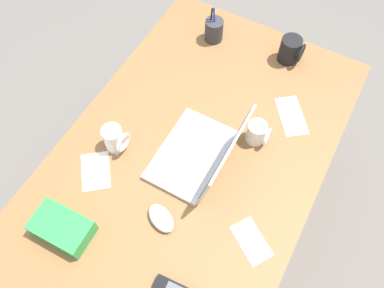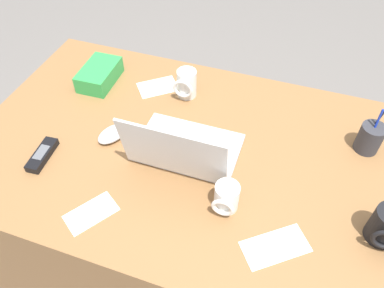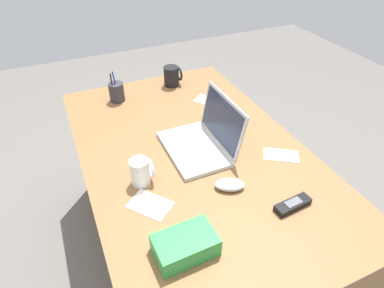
% 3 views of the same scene
% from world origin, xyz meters
% --- Properties ---
extents(ground_plane, '(6.00, 6.00, 0.00)m').
position_xyz_m(ground_plane, '(0.00, 0.00, 0.00)').
color(ground_plane, slate).
extents(desk, '(1.45, 0.91, 0.72)m').
position_xyz_m(desk, '(0.00, 0.00, 0.36)').
color(desk, olive).
rests_on(desk, ground).
extents(laptop, '(0.33, 0.26, 0.22)m').
position_xyz_m(laptop, '(-0.00, 0.04, 0.76)').
color(laptop, silver).
rests_on(laptop, desk).
extents(computer_mouse, '(0.11, 0.13, 0.03)m').
position_xyz_m(computer_mouse, '(0.26, 0.03, 0.73)').
color(computer_mouse, silver).
rests_on(computer_mouse, desk).
extents(coffee_mug_white, '(0.07, 0.08, 0.09)m').
position_xyz_m(coffee_mug_white, '(-0.18, 0.18, 0.76)').
color(coffee_mug_white, white).
rests_on(coffee_mug_white, desk).
extents(coffee_mug_tall, '(0.08, 0.08, 0.11)m').
position_xyz_m(coffee_mug_tall, '(0.10, -0.25, 0.77)').
color(coffee_mug_tall, white).
rests_on(coffee_mug_tall, desk).
extents(coffee_mug_spare, '(0.08, 0.10, 0.11)m').
position_xyz_m(coffee_mug_spare, '(-0.59, 0.14, 0.77)').
color(coffee_mug_spare, black).
rests_on(coffee_mug_spare, desk).
extents(pen_holder, '(0.08, 0.08, 0.17)m').
position_xyz_m(pen_holder, '(-0.55, -0.19, 0.77)').
color(pen_holder, '#333338').
rests_on(pen_holder, desk).
extents(snack_bag, '(0.12, 0.19, 0.07)m').
position_xyz_m(snack_bag, '(0.44, -0.22, 0.75)').
color(snack_bag, green).
rests_on(snack_bag, desk).
extents(paper_note_near_laptop, '(0.15, 0.16, 0.00)m').
position_xyz_m(paper_note_near_laptop, '(0.18, 0.32, 0.72)').
color(paper_note_near_laptop, white).
rests_on(paper_note_near_laptop, desk).
extents(paper_note_left, '(0.19, 0.18, 0.00)m').
position_xyz_m(paper_note_left, '(-0.34, 0.26, 0.72)').
color(paper_note_left, white).
rests_on(paper_note_left, desk).
extents(paper_note_right, '(0.18, 0.17, 0.00)m').
position_xyz_m(paper_note_right, '(0.22, -0.26, 0.72)').
color(paper_note_right, white).
rests_on(paper_note_right, desk).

